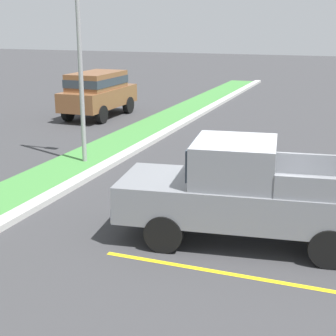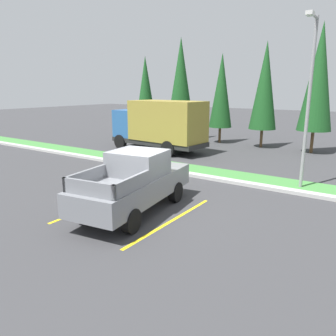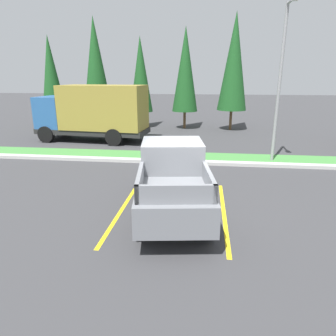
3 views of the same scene
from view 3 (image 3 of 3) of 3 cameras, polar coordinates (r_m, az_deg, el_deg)
The scene contains 13 objects.
ground_plane at distance 9.50m, azimuth 2.81°, elevation -7.56°, with size 120.00×120.00×0.00m, color #38383A.
parking_line_near at distance 9.60m, azimuth -8.50°, elevation -7.44°, with size 0.12×4.80×0.01m, color yellow.
parking_line_far at distance 9.30m, azimuth 10.45°, elevation -8.36°, with size 0.12×4.80×0.01m, color yellow.
curb_strip at distance 14.17m, azimuth 4.33°, elevation 1.10°, with size 56.00×0.40×0.15m, color #B2B2AD.
grass_median at distance 15.25m, azimuth 4.53°, elevation 2.06°, with size 56.00×1.80×0.06m, color #42843D.
pickup_truck_main at distance 8.99m, azimuth 0.83°, elevation -1.87°, with size 2.61×5.44×2.10m.
cargo_truck_distant at distance 19.48m, azimuth -13.73°, elevation 10.34°, with size 6.97×3.00×3.40m.
street_light at distance 14.73m, azimuth 20.52°, elevation 16.18°, with size 0.24×1.49×6.90m.
cypress_tree_leftmost at distance 26.12m, azimuth -21.15°, elevation 16.17°, with size 1.79×1.79×6.90m.
cypress_tree_left_inner at distance 24.61m, azimuth -13.46°, elevation 18.49°, with size 2.11×2.11×8.11m.
cypress_tree_center at distance 24.30m, azimuth -5.16°, elevation 17.07°, with size 1.77×1.77×6.80m.
cypress_tree_right_inner at distance 23.61m, azimuth 3.27°, elevation 17.95°, with size 1.92×1.92×7.39m.
cypress_tree_rightmost at distance 23.43m, azimuth 12.31°, elevation 18.85°, with size 2.14×2.14×8.24m.
Camera 3 is at (0.59, -8.62, 3.94)m, focal length 32.42 mm.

